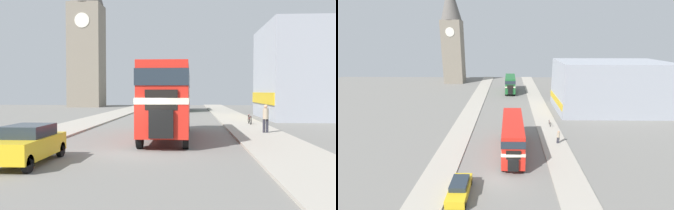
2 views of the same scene
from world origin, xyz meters
TOP-DOWN VIEW (x-y plane):
  - ground_plane at (0.00, 0.00)m, footprint 120.00×120.00m
  - sidewalk_right at (6.75, 0.00)m, footprint 3.50×120.00m
  - sidewalk_left at (-6.75, 0.00)m, footprint 3.50×120.00m
  - double_decker_bus at (1.04, 5.42)m, footprint 2.54×10.35m
  - bus_distant at (0.85, 37.25)m, footprint 2.55×9.31m
  - car_parked_near at (-3.86, -2.76)m, footprint 1.70×4.10m
  - pedestrian_walking at (7.21, 7.75)m, footprint 0.37×0.37m
  - bicycle_on_pavement at (7.19, 14.09)m, footprint 0.05×1.76m
  - church_tower at (-16.60, 50.70)m, footprint 6.06×6.06m
  - shop_building_block at (19.72, 22.71)m, footprint 19.91×11.91m

SIDE VIEW (x-z plane):
  - ground_plane at x=0.00m, z-range 0.00..0.00m
  - sidewalk_right at x=6.75m, z-range 0.00..0.12m
  - sidewalk_left at x=-6.75m, z-range 0.00..0.12m
  - bicycle_on_pavement at x=7.19m, z-range 0.09..0.87m
  - car_parked_near at x=-3.86m, z-range 0.03..1.51m
  - pedestrian_walking at x=7.21m, z-range 0.24..2.05m
  - bus_distant at x=0.85m, z-range 0.41..4.61m
  - double_decker_bus at x=1.04m, z-range 0.42..4.67m
  - shop_building_block at x=19.72m, z-range 0.00..9.55m
  - church_tower at x=-16.60m, z-range 0.34..29.92m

